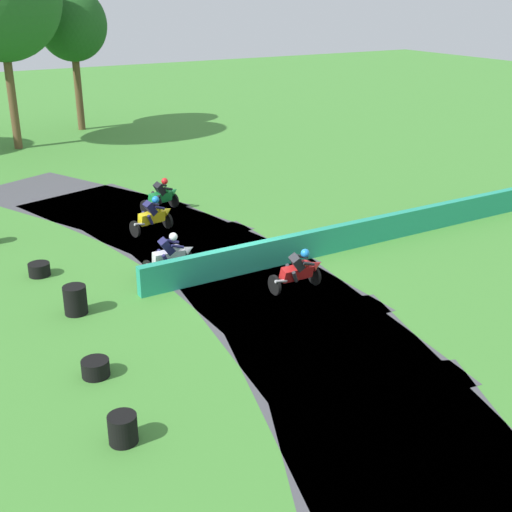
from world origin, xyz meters
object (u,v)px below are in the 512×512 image
motorcycle_chase_white (171,254)px  tire_stack_near (123,429)px  tire_stack_far (39,269)px  motorcycle_trailing_yellow (154,215)px  motorcycle_fourth_green (162,195)px  tire_stack_mid_b (75,300)px  motorcycle_lead_red (299,270)px  tire_stack_mid_a (96,368)px

motorcycle_chase_white → tire_stack_near: 8.32m
motorcycle_chase_white → tire_stack_far: motorcycle_chase_white is taller
motorcycle_trailing_yellow → tire_stack_near: 12.20m
tire_stack_far → motorcycle_fourth_green: bearing=35.4°
motorcycle_chase_white → tire_stack_mid_b: motorcycle_chase_white is taller
tire_stack_mid_b → tire_stack_far: 3.16m
motorcycle_trailing_yellow → tire_stack_mid_b: bearing=-130.5°
motorcycle_trailing_yellow → tire_stack_mid_b: 6.65m
motorcycle_lead_red → tire_stack_near: size_ratio=2.80×
tire_stack_near → motorcycle_trailing_yellow: bearing=65.2°
motorcycle_lead_red → motorcycle_fourth_green: 9.04m
tire_stack_mid_a → motorcycle_trailing_yellow: bearing=60.2°
motorcycle_fourth_green → tire_stack_mid_a: size_ratio=2.67×
motorcycle_chase_white → motorcycle_fourth_green: 6.48m
motorcycle_trailing_yellow → motorcycle_fourth_green: size_ratio=0.99×
tire_stack_mid_a → tire_stack_mid_b: tire_stack_mid_b is taller
motorcycle_lead_red → motorcycle_trailing_yellow: motorcycle_trailing_yellow is taller
tire_stack_far → tire_stack_near: bearing=-93.5°
motorcycle_lead_red → tire_stack_far: motorcycle_lead_red is taller
motorcycle_fourth_green → tire_stack_far: (-5.81, -4.12, -0.45)m
motorcycle_trailing_yellow → tire_stack_mid_a: (-4.84, -8.44, -0.46)m
motorcycle_lead_red → motorcycle_trailing_yellow: bearing=104.7°
motorcycle_chase_white → motorcycle_fourth_green: (2.23, 6.08, -0.01)m
motorcycle_fourth_green → tire_stack_far: size_ratio=2.61×
motorcycle_lead_red → motorcycle_chase_white: (-2.77, 2.94, 0.02)m
motorcycle_lead_red → motorcycle_fourth_green: bearing=93.4°
motorcycle_trailing_yellow → tire_stack_far: bearing=-157.3°
motorcycle_lead_red → motorcycle_trailing_yellow: 7.04m
motorcycle_chase_white → tire_stack_far: (-3.58, 1.96, -0.46)m
motorcycle_lead_red → tire_stack_mid_b: motorcycle_lead_red is taller
motorcycle_chase_white → tire_stack_far: 4.10m
tire_stack_near → tire_stack_mid_b: 6.07m
motorcycle_lead_red → tire_stack_mid_a: bearing=-166.2°
motorcycle_fourth_green → tire_stack_far: 7.14m
motorcycle_chase_white → tire_stack_mid_a: 6.00m
motorcycle_trailing_yellow → motorcycle_chase_white: bearing=-104.3°
motorcycle_fourth_green → motorcycle_lead_red: bearing=-86.6°
tire_stack_near → tire_stack_mid_a: (0.28, 2.63, -0.10)m
motorcycle_trailing_yellow → motorcycle_fourth_green: 2.54m
motorcycle_chase_white → motorcycle_fourth_green: bearing=69.8°
motorcycle_fourth_green → tire_stack_mid_a: motorcycle_fourth_green is taller
motorcycle_lead_red → tire_stack_near: 8.12m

